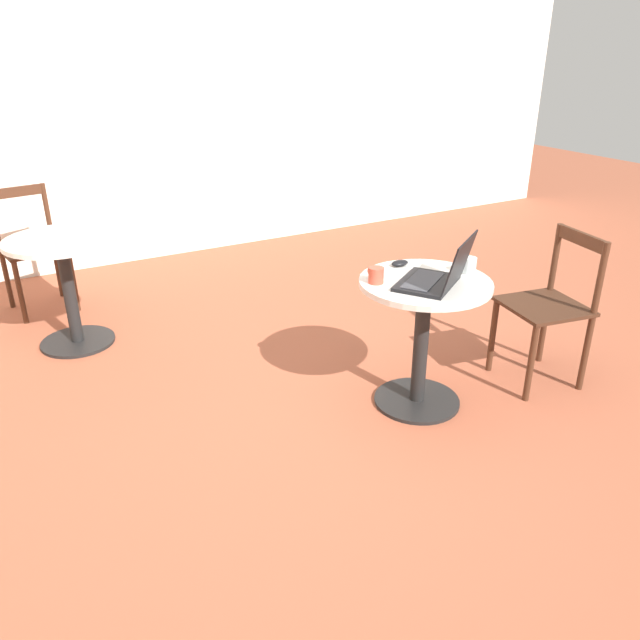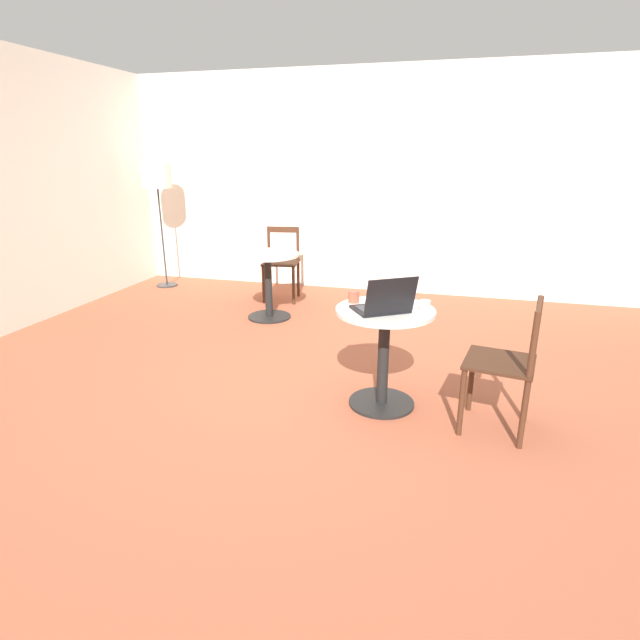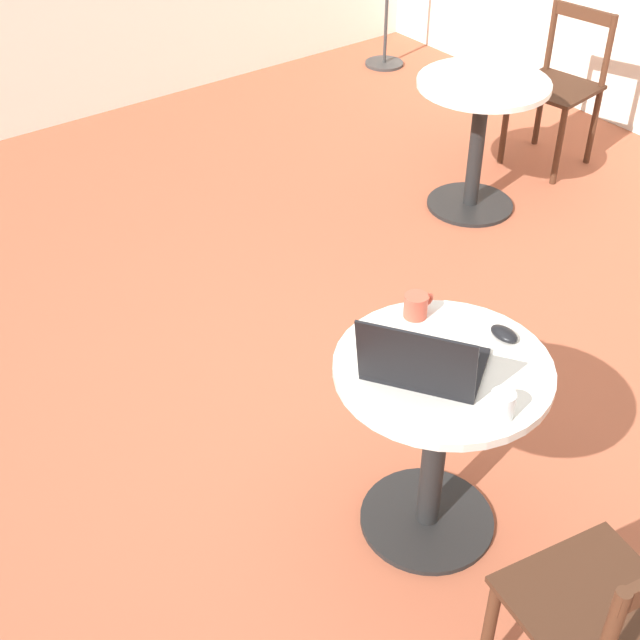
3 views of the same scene
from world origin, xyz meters
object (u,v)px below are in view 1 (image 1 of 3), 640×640
at_px(cafe_table_near, 423,319).
at_px(drinking_glass, 469,265).
at_px(cafe_table_mid, 66,271).
at_px(chair_mid_right, 32,249).
at_px(laptop, 437,276).
at_px(mug, 376,275).
at_px(mouse, 400,263).
at_px(chair_near_front, 550,307).

distance_m(cafe_table_near, drinking_glass, 0.37).
distance_m(cafe_table_mid, chair_mid_right, 0.76).
distance_m(chair_mid_right, drinking_glass, 3.08).
xyz_separation_m(laptop, mug, (0.18, 0.23, -0.01)).
height_order(laptop, drinking_glass, laptop).
xyz_separation_m(cafe_table_near, laptop, (-0.09, 0.00, 0.27)).
relative_size(cafe_table_mid, mouse, 7.11).
bearing_deg(chair_mid_right, cafe_table_mid, -171.38).
xyz_separation_m(chair_near_front, mouse, (0.38, 0.77, 0.28)).
height_order(cafe_table_mid, drinking_glass, drinking_glass).
bearing_deg(drinking_glass, cafe_table_mid, 45.82).
distance_m(cafe_table_near, mouse, 0.33).
xyz_separation_m(cafe_table_mid, chair_near_front, (-1.81, -2.27, -0.05)).
distance_m(chair_mid_right, laptop, 2.98).
height_order(chair_near_front, mug, chair_near_front).
height_order(laptop, mouse, laptop).
xyz_separation_m(chair_near_front, chair_mid_right, (2.55, 2.38, 0.00)).
bearing_deg(chair_near_front, chair_mid_right, 43.00).
xyz_separation_m(chair_mid_right, mug, (-2.32, -1.36, 0.30)).
distance_m(laptop, mouse, 0.33).
xyz_separation_m(laptop, mouse, (0.33, -0.02, -0.04)).
bearing_deg(laptop, chair_near_front, -93.73).
bearing_deg(chair_mid_right, laptop, -147.49).
height_order(cafe_table_mid, chair_near_front, chair_near_front).
bearing_deg(chair_mid_right, drinking_glass, -142.76).
bearing_deg(chair_near_front, mouse, 63.77).
bearing_deg(mug, mouse, -60.36).
xyz_separation_m(mouse, mug, (-0.14, 0.25, 0.02)).
relative_size(cafe_table_mid, mug, 6.33).
height_order(cafe_table_near, mug, mug).
distance_m(cafe_table_mid, chair_near_front, 2.90).
xyz_separation_m(cafe_table_mid, chair_mid_right, (0.75, 0.11, -0.05)).
relative_size(cafe_table_mid, laptop, 1.55).
relative_size(chair_near_front, laptop, 1.89).
height_order(laptop, mug, laptop).
relative_size(cafe_table_near, cafe_table_mid, 1.00).
xyz_separation_m(cafe_table_near, drinking_glass, (-0.03, -0.26, 0.26)).
height_order(mouse, mug, mug).
bearing_deg(chair_mid_right, mouse, -143.45).
height_order(chair_mid_right, laptop, laptop).
relative_size(cafe_table_mid, chair_mid_right, 0.82).
xyz_separation_m(cafe_table_near, cafe_table_mid, (1.67, 1.48, 0.00)).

